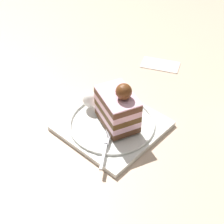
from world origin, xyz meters
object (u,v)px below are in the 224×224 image
whipped_cream_dollop (91,99)px  dessert_plate (112,125)px  folded_napkin (160,64)px  fork (106,147)px  cake_slice (119,107)px

whipped_cream_dollop → dessert_plate: bearing=82.6°
whipped_cream_dollop → folded_napkin: bearing=178.4°
dessert_plate → fork: size_ratio=2.05×
cake_slice → folded_napkin: 0.29m
dessert_plate → whipped_cream_dollop: (-0.01, -0.08, 0.03)m
dessert_plate → fork: fork is taller
folded_napkin → whipped_cream_dollop: bearing=-1.6°
whipped_cream_dollop → folded_napkin: size_ratio=0.37×
whipped_cream_dollop → fork: whipped_cream_dollop is taller
dessert_plate → folded_napkin: (-0.28, -0.07, -0.01)m
whipped_cream_dollop → fork: size_ratio=0.39×
dessert_plate → cake_slice: bearing=138.5°
fork → cake_slice: bearing=-158.1°
whipped_cream_dollop → fork: (0.08, 0.12, -0.02)m
cake_slice → dessert_plate: bearing=-41.5°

